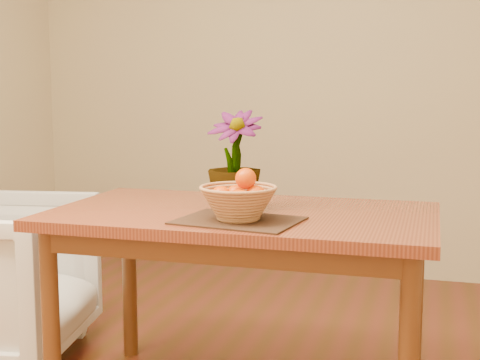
# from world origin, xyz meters

# --- Properties ---
(wall_back) EXTENTS (4.00, 0.02, 2.70)m
(wall_back) POSITION_xyz_m (0.00, 2.25, 1.35)
(wall_back) COLOR beige
(wall_back) RESTS_ON floor
(table) EXTENTS (1.40, 0.80, 0.75)m
(table) POSITION_xyz_m (0.00, 0.30, 0.66)
(table) COLOR maroon
(table) RESTS_ON floor
(placemat) EXTENTS (0.44, 0.35, 0.01)m
(placemat) POSITION_xyz_m (0.04, 0.10, 0.75)
(placemat) COLOR #351E13
(placemat) RESTS_ON table
(wicker_basket) EXTENTS (0.26, 0.26, 0.11)m
(wicker_basket) POSITION_xyz_m (0.04, 0.10, 0.81)
(wicker_basket) COLOR #B17449
(wicker_basket) RESTS_ON placemat
(orange_pile) EXTENTS (0.18, 0.17, 0.13)m
(orange_pile) POSITION_xyz_m (0.05, 0.10, 0.85)
(orange_pile) COLOR red
(orange_pile) RESTS_ON wicker_basket
(potted_plant) EXTENTS (0.21, 0.21, 0.37)m
(potted_plant) POSITION_xyz_m (-0.04, 0.32, 0.93)
(potted_plant) COLOR #184112
(potted_plant) RESTS_ON table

